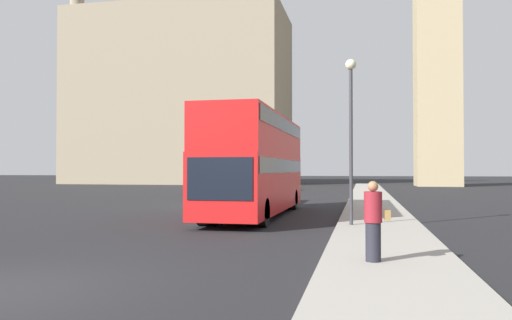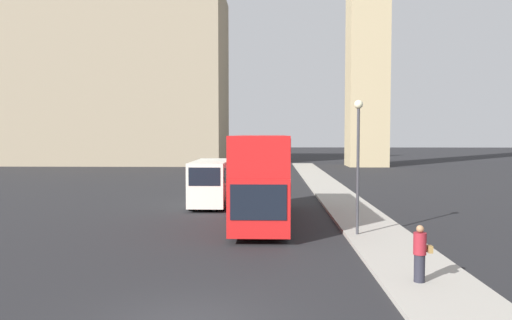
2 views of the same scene
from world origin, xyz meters
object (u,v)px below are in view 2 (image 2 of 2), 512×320
pedestrian (420,254)px  street_lamp (358,146)px  white_van (211,182)px  red_double_decker_bus (261,173)px  parked_sedan (229,170)px

pedestrian → street_lamp: 7.27m
white_van → pedestrian: size_ratio=3.82×
red_double_decker_bus → street_lamp: (4.06, -3.79, 1.44)m
red_double_decker_bus → street_lamp: street_lamp is taller
white_van → pedestrian: white_van is taller
red_double_decker_bus → pedestrian: 11.53m
red_double_decker_bus → white_van: 6.20m
street_lamp → parked_sedan: 30.61m
red_double_decker_bus → pedestrian: bearing=-66.0°
street_lamp → parked_sedan: size_ratio=1.26×
red_double_decker_bus → pedestrian: red_double_decker_bus is taller
red_double_decker_bus → pedestrian: size_ratio=6.87×
red_double_decker_bus → white_van: (-3.11, 5.29, -0.92)m
white_van → pedestrian: bearing=-63.8°
pedestrian → street_lamp: bearing=95.0°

